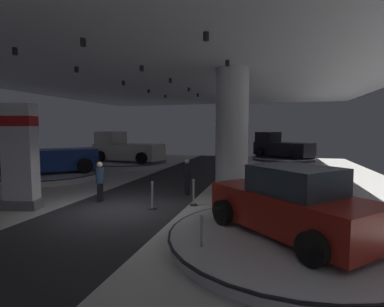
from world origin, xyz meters
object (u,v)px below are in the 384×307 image
Objects in this scene: pickup_truck_far_left at (126,149)px; display_car_near_right at (291,204)px; column_right at (232,132)px; display_platform_far_left at (129,164)px; display_platform_deep_right at (283,158)px; brand_sign_pylon at (20,155)px; display_platform_near_right at (289,239)px; pickup_truck_mid_left at (41,157)px; pickup_truck_deep_right at (280,147)px; display_platform_mid_left at (48,175)px; visitor_walking_near at (187,174)px; visitor_walking_far at (100,179)px.

pickup_truck_far_left is 17.55m from display_car_near_right.
display_platform_far_left is (-8.90, 7.64, -2.54)m from column_right.
display_platform_far_left is 1.02× the size of pickup_truck_far_left.
display_platform_far_left reaches higher than display_platform_deep_right.
brand_sign_pylon is 0.62× the size of display_platform_near_right.
pickup_truck_mid_left is 19.96m from pickup_truck_deep_right.
column_right is 11.10m from display_platform_mid_left.
display_platform_far_left is 13.95m from pickup_truck_deep_right.
pickup_truck_mid_left is at bearing 175.30° from column_right.
pickup_truck_deep_right is (13.46, 14.74, -0.07)m from pickup_truck_mid_left.
display_platform_deep_right is (2.74, 15.46, -2.59)m from column_right.
display_platform_deep_right is at bearing 79.93° from column_right.
display_platform_near_right is (13.16, -6.51, -1.13)m from pickup_truck_mid_left.
column_right reaches higher than display_platform_near_right.
pickup_truck_deep_right is 3.48× the size of visitor_walking_near.
column_right is 12.09m from pickup_truck_far_left.
display_platform_deep_right is at bearing 67.69° from visitor_walking_far.
display_platform_near_right is at bearing -6.42° from brand_sign_pylon.
display_car_near_right is at bearing -91.46° from display_platform_deep_right.
pickup_truck_mid_left is 14.73m from display_platform_near_right.
pickup_truck_far_left is at bearing 112.60° from visitor_walking_far.
display_platform_mid_left is at bearing 152.45° from display_car_near_right.
column_right is at bearing -4.70° from pickup_truck_mid_left.
pickup_truck_mid_left is (-4.03, 5.48, -0.67)m from brand_sign_pylon.
display_platform_near_right is at bearing -68.71° from column_right.
display_platform_mid_left is 6.77m from display_platform_far_left.
display_car_near_right is 7.51m from visitor_walking_far.
display_platform_near_right is 1.07× the size of display_platform_deep_right.
pickup_truck_mid_left reaches higher than display_platform_mid_left.
display_platform_far_left is 1.15m from pickup_truck_far_left.
column_right is at bearing -39.81° from pickup_truck_far_left.
visitor_walking_far is at bearing -67.40° from pickup_truck_far_left.
pickup_truck_mid_left reaches higher than display_platform_far_left.
visitor_walking_far is (4.10, -10.57, 0.70)m from display_platform_far_left.
visitor_walking_near reaches higher than display_platform_far_left.
display_platform_far_left is at bearing -146.12° from display_platform_deep_right.
brand_sign_pylon reaches higher than pickup_truck_deep_right.
pickup_truck_deep_right is (13.23, 14.51, 1.02)m from display_platform_mid_left.
display_car_near_right is (11.43, -13.31, -0.27)m from pickup_truck_far_left.
visitor_walking_near is at bearing 129.98° from display_platform_near_right.
display_platform_near_right is at bearing -26.32° from pickup_truck_mid_left.
display_platform_far_left is 11.04m from visitor_walking_near.
display_car_near_right is at bearing -44.66° from display_platform_near_right.
pickup_truck_deep_right is (0.30, 21.25, 1.06)m from display_platform_near_right.
display_platform_far_left is at bearing -8.06° from pickup_truck_far_left.
display_platform_deep_right is 3.57× the size of visitor_walking_near.
display_platform_mid_left is at bearing 174.01° from column_right.
display_platform_mid_left is at bearing 44.40° from pickup_truck_mid_left.
column_right reaches higher than pickup_truck_far_left.
column_right is 2.72m from visitor_walking_near.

